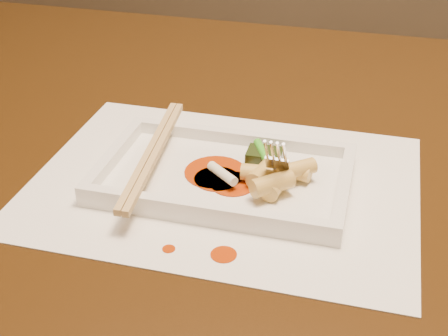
% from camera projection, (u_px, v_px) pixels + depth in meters
% --- Properties ---
extents(table, '(1.40, 0.90, 0.75)m').
position_uv_depth(table, '(277.00, 230.00, 0.76)').
color(table, black).
rests_on(table, ground).
extents(placemat, '(0.40, 0.30, 0.00)m').
position_uv_depth(placemat, '(224.00, 183.00, 0.66)').
color(placemat, white).
rests_on(placemat, table).
extents(sauce_splatter_a, '(0.02, 0.02, 0.00)m').
position_uv_depth(sauce_splatter_a, '(224.00, 254.00, 0.56)').
color(sauce_splatter_a, '#A83104').
rests_on(sauce_splatter_a, placemat).
extents(sauce_splatter_b, '(0.01, 0.01, 0.00)m').
position_uv_depth(sauce_splatter_b, '(169.00, 249.00, 0.56)').
color(sauce_splatter_b, '#A83104').
rests_on(sauce_splatter_b, placemat).
extents(plate_base, '(0.26, 0.16, 0.01)m').
position_uv_depth(plate_base, '(224.00, 179.00, 0.65)').
color(plate_base, white).
rests_on(plate_base, placemat).
extents(plate_rim_far, '(0.26, 0.01, 0.01)m').
position_uv_depth(plate_rim_far, '(241.00, 137.00, 0.71)').
color(plate_rim_far, white).
rests_on(plate_rim_far, plate_base).
extents(plate_rim_near, '(0.26, 0.01, 0.01)m').
position_uv_depth(plate_rim_near, '(204.00, 210.00, 0.59)').
color(plate_rim_near, white).
rests_on(plate_rim_near, plate_base).
extents(plate_rim_left, '(0.01, 0.14, 0.01)m').
position_uv_depth(plate_rim_left, '(114.00, 155.00, 0.68)').
color(plate_rim_left, white).
rests_on(plate_rim_left, plate_base).
extents(plate_rim_right, '(0.01, 0.14, 0.01)m').
position_uv_depth(plate_rim_right, '(344.00, 187.00, 0.62)').
color(plate_rim_right, white).
rests_on(plate_rim_right, plate_base).
extents(veg_piece, '(0.04, 0.03, 0.01)m').
position_uv_depth(veg_piece, '(265.00, 156.00, 0.67)').
color(veg_piece, black).
rests_on(veg_piece, plate_base).
extents(scallion_white, '(0.04, 0.03, 0.01)m').
position_uv_depth(scallion_white, '(222.00, 174.00, 0.63)').
color(scallion_white, '#EAEACC').
rests_on(scallion_white, plate_base).
extents(scallion_green, '(0.05, 0.08, 0.01)m').
position_uv_depth(scallion_green, '(268.00, 161.00, 0.65)').
color(scallion_green, green).
rests_on(scallion_green, plate_base).
extents(chopstick_a, '(0.03, 0.23, 0.01)m').
position_uv_depth(chopstick_a, '(149.00, 152.00, 0.66)').
color(chopstick_a, tan).
rests_on(chopstick_a, plate_rim_near).
extents(chopstick_b, '(0.03, 0.23, 0.01)m').
position_uv_depth(chopstick_b, '(157.00, 153.00, 0.66)').
color(chopstick_b, tan).
rests_on(chopstick_b, plate_rim_near).
extents(fork, '(0.09, 0.10, 0.14)m').
position_uv_depth(fork, '(297.00, 113.00, 0.61)').
color(fork, silver).
rests_on(fork, plate_base).
extents(sauce_blob_0, '(0.05, 0.05, 0.00)m').
position_uv_depth(sauce_blob_0, '(233.00, 184.00, 0.64)').
color(sauce_blob_0, '#A83104').
rests_on(sauce_blob_0, plate_base).
extents(sauce_blob_1, '(0.05, 0.05, 0.00)m').
position_uv_depth(sauce_blob_1, '(217.00, 179.00, 0.65)').
color(sauce_blob_1, '#A83104').
rests_on(sauce_blob_1, plate_base).
extents(sauce_blob_2, '(0.07, 0.07, 0.00)m').
position_uv_depth(sauce_blob_2, '(216.00, 172.00, 0.66)').
color(sauce_blob_2, '#A83104').
rests_on(sauce_blob_2, plate_base).
extents(rice_cake_0, '(0.04, 0.03, 0.02)m').
position_uv_depth(rice_cake_0, '(291.00, 170.00, 0.64)').
color(rice_cake_0, '#D9C165').
rests_on(rice_cake_0, plate_base).
extents(rice_cake_1, '(0.03, 0.04, 0.02)m').
position_uv_depth(rice_cake_1, '(263.00, 173.00, 0.64)').
color(rice_cake_1, '#D9C165').
rests_on(rice_cake_1, plate_base).
extents(rice_cake_2, '(0.04, 0.04, 0.02)m').
position_uv_depth(rice_cake_2, '(295.00, 170.00, 0.63)').
color(rice_cake_2, '#D9C165').
rests_on(rice_cake_2, plate_base).
extents(rice_cake_3, '(0.05, 0.02, 0.02)m').
position_uv_depth(rice_cake_3, '(263.00, 174.00, 0.64)').
color(rice_cake_3, '#D9C165').
rests_on(rice_cake_3, plate_base).
extents(rice_cake_4, '(0.02, 0.04, 0.02)m').
position_uv_depth(rice_cake_4, '(276.00, 184.00, 0.62)').
color(rice_cake_4, '#D9C165').
rests_on(rice_cake_4, plate_base).
extents(rice_cake_5, '(0.04, 0.04, 0.02)m').
position_uv_depth(rice_cake_5, '(272.00, 184.00, 0.61)').
color(rice_cake_5, '#D9C165').
rests_on(rice_cake_5, plate_base).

